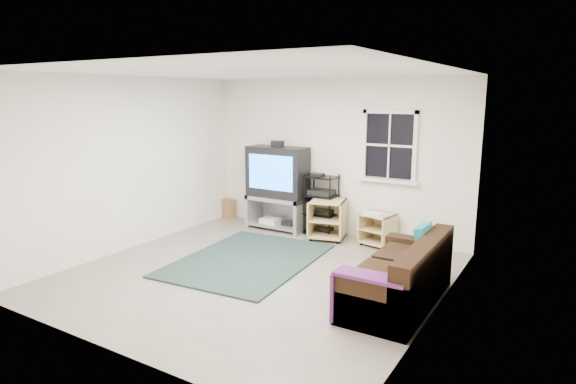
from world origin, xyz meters
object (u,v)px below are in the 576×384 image
Objects in this scene: tv_unit at (278,181)px; av_rack at (321,208)px; sofa at (401,279)px; side_table_left at (328,217)px; side_table_right at (378,227)px.

tv_unit is 0.91m from av_rack.
av_rack is 2.86m from sofa.
tv_unit is 2.33× the size of side_table_left.
side_table_right is (1.04, -0.05, -0.16)m from av_rack.
tv_unit is 1.94m from side_table_right.
sofa is at bearing -33.98° from tv_unit.
side_table_right is (1.85, 0.03, -0.56)m from tv_unit.
tv_unit reaches higher than side_table_right.
tv_unit is at bearing 176.40° from side_table_left.
side_table_left is 1.26× the size of side_table_right.
side_table_right is 0.29× the size of sofa.
av_rack is (0.81, 0.08, -0.41)m from tv_unit.
sofa is (1.84, -1.86, -0.06)m from side_table_left.
side_table_left is at bearing -3.60° from tv_unit.
sofa is (2.85, -1.92, -0.56)m from tv_unit.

